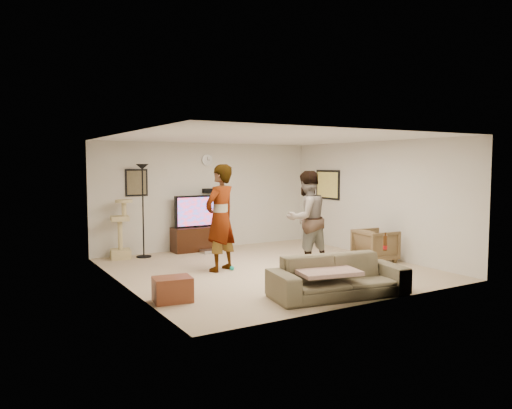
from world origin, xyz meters
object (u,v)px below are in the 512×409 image
side_table (173,289)px  cat_tree (120,229)px  beer_bottle (385,243)px  person_left (220,218)px  person_right (306,219)px  tv_stand (200,239)px  floor_lamp (143,211)px  tv (200,211)px  sofa (338,276)px  armchair (376,245)px

side_table → cat_tree: bearing=86.2°
beer_bottle → side_table: size_ratio=0.46×
person_left → person_right: size_ratio=1.07×
cat_tree → beer_bottle: (3.00, -4.67, 0.10)m
person_right → beer_bottle: size_ratio=7.51×
cat_tree → person_left: bearing=-58.6°
tv_stand → floor_lamp: (-1.40, -0.14, 0.73)m
floor_lamp → side_table: size_ratio=3.70×
tv → person_right: person_right is taller
tv_stand → tv: size_ratio=1.08×
person_left → tv: bearing=-128.8°
floor_lamp → sofa: (1.56, -4.59, -0.70)m
armchair → side_table: 4.72m
floor_lamp → person_left: bearing=-68.1°
side_table → armchair: bearing=8.2°
tv → side_table: bearing=-119.6°
sofa → beer_bottle: beer_bottle is taller
floor_lamp → person_left: (0.83, -2.06, -0.00)m
person_left → armchair: person_left is taller
armchair → tv_stand: bearing=44.7°
person_right → sofa: bearing=63.5°
cat_tree → person_right: bearing=-41.4°
floor_lamp → tv: bearing=5.6°
cat_tree → tv_stand: bearing=1.6°
cat_tree → tv: bearing=1.6°
side_table → person_right: bearing=18.4°
person_left → person_right: 1.72m
floor_lamp → armchair: size_ratio=2.71×
beer_bottle → armchair: (1.43, 1.68, -0.40)m
cat_tree → sofa: bearing=-66.4°
cat_tree → person_left: size_ratio=0.63×
tv → sofa: bearing=-88.0°
tv → person_right: 2.87m
person_right → armchair: bearing=162.6°
sofa → tv: bearing=101.7°
cat_tree → armchair: cat_tree is taller
tv_stand → sofa: sofa is taller
tv_stand → armchair: armchair is taller
sofa → side_table: size_ratio=3.86×
beer_bottle → armchair: 2.24m
tv_stand → side_table: tv_stand is taller
cat_tree → beer_bottle: bearing=-57.3°
armchair → sofa: bearing=129.7°
beer_bottle → side_table: beer_bottle is taller
armchair → beer_bottle: bearing=144.3°
tv_stand → armchair: (2.55, -3.05, 0.06)m
sofa → armchair: 2.92m
tv_stand → armchair: bearing=-50.1°
floor_lamp → sofa: bearing=-71.2°
tv_stand → side_table: (-2.12, -3.72, -0.10)m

